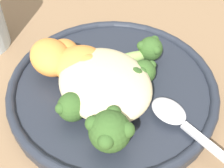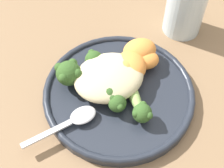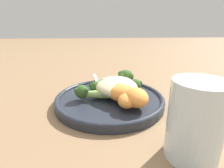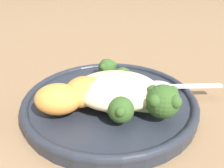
{
  "view_description": "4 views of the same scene",
  "coord_description": "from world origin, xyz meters",
  "px_view_note": "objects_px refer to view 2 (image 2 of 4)",
  "views": [
    {
      "loc": [
        -0.22,
        0.16,
        0.3
      ],
      "look_at": [
        -0.01,
        0.03,
        0.04
      ],
      "focal_mm": 50.0,
      "sensor_mm": 36.0,
      "label": 1
    },
    {
      "loc": [
        -0.13,
        -0.26,
        0.46
      ],
      "look_at": [
        -0.01,
        0.03,
        0.03
      ],
      "focal_mm": 50.0,
      "sensor_mm": 36.0,
      "label": 2
    },
    {
      "loc": [
        0.39,
        -0.01,
        0.19
      ],
      "look_at": [
        0.01,
        0.02,
        0.06
      ],
      "focal_mm": 28.0,
      "sensor_mm": 36.0,
      "label": 3
    },
    {
      "loc": [
        -0.03,
        0.31,
        0.19
      ],
      "look_at": [
        -0.0,
        0.03,
        0.05
      ],
      "focal_mm": 35.0,
      "sensor_mm": 36.0,
      "label": 4
    }
  ],
  "objects_px": {
    "sweet_potato_chunk_3": "(140,51)",
    "broccoli_stalk_2": "(106,80)",
    "broccoli_stalk_5": "(136,99)",
    "sweet_potato_chunk_1": "(145,60)",
    "water_glass": "(186,6)",
    "sweet_potato_chunk_2": "(126,70)",
    "broccoli_stalk_0": "(100,62)",
    "plate": "(119,93)",
    "quinoa_mound": "(109,77)",
    "spoon": "(76,119)",
    "broccoli_stalk_3": "(112,89)",
    "broccoli_stalk_4": "(118,97)",
    "broccoli_stalk_1": "(74,73)",
    "sweet_potato_chunk_0": "(131,65)"
  },
  "relations": [
    {
      "from": "broccoli_stalk_0",
      "to": "sweet_potato_chunk_0",
      "type": "relative_size",
      "value": 1.26
    },
    {
      "from": "broccoli_stalk_5",
      "to": "broccoli_stalk_3",
      "type": "bearing_deg",
      "value": -132.57
    },
    {
      "from": "broccoli_stalk_3",
      "to": "broccoli_stalk_4",
      "type": "relative_size",
      "value": 0.84
    },
    {
      "from": "spoon",
      "to": "broccoli_stalk_2",
      "type": "bearing_deg",
      "value": -153.95
    },
    {
      "from": "broccoli_stalk_1",
      "to": "broccoli_stalk_2",
      "type": "distance_m",
      "value": 0.06
    },
    {
      "from": "sweet_potato_chunk_2",
      "to": "plate",
      "type": "bearing_deg",
      "value": -133.96
    },
    {
      "from": "broccoli_stalk_0",
      "to": "sweet_potato_chunk_1",
      "type": "xyz_separation_m",
      "value": [
        0.08,
        -0.03,
        0.0
      ]
    },
    {
      "from": "sweet_potato_chunk_1",
      "to": "broccoli_stalk_4",
      "type": "bearing_deg",
      "value": -144.22
    },
    {
      "from": "sweet_potato_chunk_3",
      "to": "quinoa_mound",
      "type": "bearing_deg",
      "value": -155.2
    },
    {
      "from": "broccoli_stalk_0",
      "to": "broccoli_stalk_2",
      "type": "height_order",
      "value": "broccoli_stalk_0"
    },
    {
      "from": "sweet_potato_chunk_3",
      "to": "spoon",
      "type": "bearing_deg",
      "value": -151.66
    },
    {
      "from": "broccoli_stalk_0",
      "to": "sweet_potato_chunk_3",
      "type": "bearing_deg",
      "value": -142.16
    },
    {
      "from": "broccoli_stalk_2",
      "to": "sweet_potato_chunk_2",
      "type": "bearing_deg",
      "value": 170.85
    },
    {
      "from": "plate",
      "to": "broccoli_stalk_1",
      "type": "xyz_separation_m",
      "value": [
        -0.06,
        0.05,
        0.03
      ]
    },
    {
      "from": "sweet_potato_chunk_1",
      "to": "spoon",
      "type": "relative_size",
      "value": 0.38
    },
    {
      "from": "broccoli_stalk_0",
      "to": "sweet_potato_chunk_2",
      "type": "height_order",
      "value": "sweet_potato_chunk_2"
    },
    {
      "from": "plate",
      "to": "sweet_potato_chunk_3",
      "type": "distance_m",
      "value": 0.09
    },
    {
      "from": "broccoli_stalk_2",
      "to": "water_glass",
      "type": "relative_size",
      "value": 0.72
    },
    {
      "from": "quinoa_mound",
      "to": "broccoli_stalk_0",
      "type": "height_order",
      "value": "quinoa_mound"
    },
    {
      "from": "quinoa_mound",
      "to": "broccoli_stalk_5",
      "type": "relative_size",
      "value": 0.96
    },
    {
      "from": "sweet_potato_chunk_3",
      "to": "spoon",
      "type": "height_order",
      "value": "sweet_potato_chunk_3"
    },
    {
      "from": "broccoli_stalk_0",
      "to": "sweet_potato_chunk_2",
      "type": "bearing_deg",
      "value": 175.72
    },
    {
      "from": "plate",
      "to": "broccoli_stalk_0",
      "type": "distance_m",
      "value": 0.06
    },
    {
      "from": "broccoli_stalk_3",
      "to": "sweet_potato_chunk_2",
      "type": "xyz_separation_m",
      "value": [
        0.04,
        0.03,
        0.0
      ]
    },
    {
      "from": "broccoli_stalk_2",
      "to": "broccoli_stalk_0",
      "type": "bearing_deg",
      "value": -107.02
    },
    {
      "from": "sweet_potato_chunk_0",
      "to": "plate",
      "type": "bearing_deg",
      "value": -141.82
    },
    {
      "from": "broccoli_stalk_4",
      "to": "sweet_potato_chunk_3",
      "type": "xyz_separation_m",
      "value": [
        0.07,
        0.07,
        0.01
      ]
    },
    {
      "from": "sweet_potato_chunk_1",
      "to": "spoon",
      "type": "xyz_separation_m",
      "value": [
        -0.15,
        -0.06,
        -0.01
      ]
    },
    {
      "from": "sweet_potato_chunk_3",
      "to": "spoon",
      "type": "distance_m",
      "value": 0.17
    },
    {
      "from": "quinoa_mound",
      "to": "sweet_potato_chunk_1",
      "type": "xyz_separation_m",
      "value": [
        0.08,
        0.01,
        -0.0
      ]
    },
    {
      "from": "quinoa_mound",
      "to": "broccoli_stalk_5",
      "type": "xyz_separation_m",
      "value": [
        0.03,
        -0.05,
        -0.01
      ]
    },
    {
      "from": "quinoa_mound",
      "to": "broccoli_stalk_4",
      "type": "relative_size",
      "value": 1.38
    },
    {
      "from": "plate",
      "to": "broccoli_stalk_0",
      "type": "bearing_deg",
      "value": 102.68
    },
    {
      "from": "broccoli_stalk_1",
      "to": "broccoli_stalk_3",
      "type": "relative_size",
      "value": 1.69
    },
    {
      "from": "broccoli_stalk_3",
      "to": "broccoli_stalk_4",
      "type": "xyz_separation_m",
      "value": [
        0.0,
        -0.02,
        -0.0
      ]
    },
    {
      "from": "broccoli_stalk_5",
      "to": "sweet_potato_chunk_3",
      "type": "height_order",
      "value": "sweet_potato_chunk_3"
    },
    {
      "from": "plate",
      "to": "broccoli_stalk_5",
      "type": "bearing_deg",
      "value": -69.84
    },
    {
      "from": "broccoli_stalk_0",
      "to": "broccoli_stalk_5",
      "type": "height_order",
      "value": "broccoli_stalk_0"
    },
    {
      "from": "broccoli_stalk_3",
      "to": "broccoli_stalk_5",
      "type": "height_order",
      "value": "broccoli_stalk_3"
    },
    {
      "from": "broccoli_stalk_5",
      "to": "sweet_potato_chunk_1",
      "type": "xyz_separation_m",
      "value": [
        0.05,
        0.07,
        0.0
      ]
    },
    {
      "from": "broccoli_stalk_5",
      "to": "spoon",
      "type": "bearing_deg",
      "value": -88.98
    },
    {
      "from": "broccoli_stalk_1",
      "to": "sweet_potato_chunk_2",
      "type": "xyz_separation_m",
      "value": [
        0.08,
        -0.03,
        -0.0
      ]
    },
    {
      "from": "quinoa_mound",
      "to": "sweet_potato_chunk_1",
      "type": "bearing_deg",
      "value": 10.88
    },
    {
      "from": "broccoli_stalk_0",
      "to": "plate",
      "type": "bearing_deg",
      "value": 145.33
    },
    {
      "from": "broccoli_stalk_4",
      "to": "broccoli_stalk_3",
      "type": "bearing_deg",
      "value": -134.12
    },
    {
      "from": "sweet_potato_chunk_3",
      "to": "broccoli_stalk_2",
      "type": "bearing_deg",
      "value": -157.37
    },
    {
      "from": "broccoli_stalk_3",
      "to": "sweet_potato_chunk_3",
      "type": "xyz_separation_m",
      "value": [
        0.08,
        0.06,
        0.0
      ]
    },
    {
      "from": "plate",
      "to": "broccoli_stalk_3",
      "type": "distance_m",
      "value": 0.03
    },
    {
      "from": "sweet_potato_chunk_3",
      "to": "spoon",
      "type": "xyz_separation_m",
      "value": [
        -0.15,
        -0.08,
        -0.02
      ]
    },
    {
      "from": "plate",
      "to": "water_glass",
      "type": "distance_m",
      "value": 0.22
    }
  ]
}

